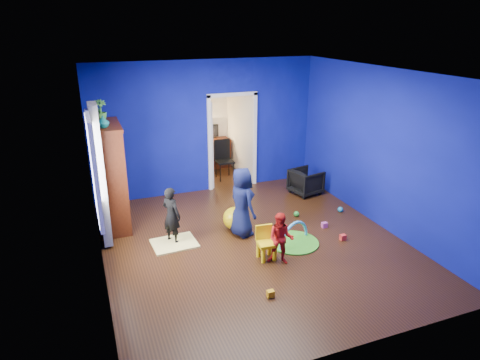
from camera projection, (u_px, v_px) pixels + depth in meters
name	position (u px, v px, depth m)	size (l,w,h in m)	color
floor	(254.00, 244.00, 7.44)	(5.00, 5.50, 0.01)	black
ceiling	(256.00, 73.00, 6.42)	(5.00, 5.50, 0.01)	white
wall_back	(206.00, 128.00, 9.34)	(5.00, 0.02, 2.90)	navy
wall_front	(356.00, 241.00, 4.52)	(5.00, 0.02, 2.90)	navy
wall_left	(94.00, 184.00, 6.09)	(0.02, 5.50, 2.90)	navy
wall_right	(382.00, 149.00, 7.77)	(0.02, 5.50, 2.90)	navy
alcove	(220.00, 126.00, 10.37)	(1.00, 1.75, 2.50)	silver
armchair	(306.00, 182.00, 9.51)	(0.60, 0.62, 0.56)	black
child_black	(172.00, 215.00, 7.33)	(0.37, 0.24, 1.02)	black
child_navy	(242.00, 202.00, 7.55)	(0.62, 0.40, 1.27)	#0E1635
toddler_red	(281.00, 239.00, 6.70)	(0.42, 0.32, 0.86)	red
vase	(103.00, 122.00, 7.11)	(0.19, 0.19, 0.20)	#0C5661
potted_plant	(100.00, 111.00, 7.54)	(0.22, 0.22, 0.39)	#3A8831
tv_armoire	(108.00, 177.00, 7.75)	(0.58, 1.14, 1.96)	#391009
crt_tv	(111.00, 175.00, 7.75)	(0.46, 0.70, 0.54)	silver
yellow_blanket	(174.00, 243.00, 7.41)	(0.75, 0.60, 0.03)	#F2E07A
hopper_ball	(235.00, 218.00, 7.89)	(0.43, 0.43, 0.43)	yellow
kid_chair	(267.00, 245.00, 6.89)	(0.28, 0.28, 0.50)	yellow
play_mat	(294.00, 242.00, 7.45)	(0.87, 0.87, 0.02)	#50AB26
toy_arch	(294.00, 242.00, 7.45)	(0.78, 0.78, 0.05)	#3F8CD8
window_left	(93.00, 170.00, 6.37)	(0.03, 0.95, 1.55)	white
curtain	(100.00, 176.00, 6.99)	(0.14, 0.42, 2.40)	slate
doorway	(232.00, 143.00, 9.68)	(1.16, 0.10, 2.10)	white
study_desk	(213.00, 153.00, 11.23)	(0.88, 0.44, 0.75)	#3D140A
desk_monitor	(211.00, 131.00, 11.14)	(0.40, 0.05, 0.32)	black
desk_lamp	(201.00, 133.00, 11.00)	(0.14, 0.14, 0.14)	#FFD88C
folding_chair	(225.00, 161.00, 10.36)	(0.40, 0.40, 0.92)	black
book_shelf	(210.00, 90.00, 10.76)	(0.88, 0.24, 0.04)	white
toy_0	(343.00, 237.00, 7.55)	(0.10, 0.08, 0.10)	red
toy_1	(340.00, 209.00, 8.66)	(0.11, 0.11, 0.11)	#2295C3
toy_2	(271.00, 294.00, 5.98)	(0.10, 0.08, 0.10)	orange
toy_3	(296.00, 214.00, 8.46)	(0.11, 0.11, 0.11)	green
toy_4	(324.00, 225.00, 8.01)	(0.10, 0.08, 0.10)	#B9458E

